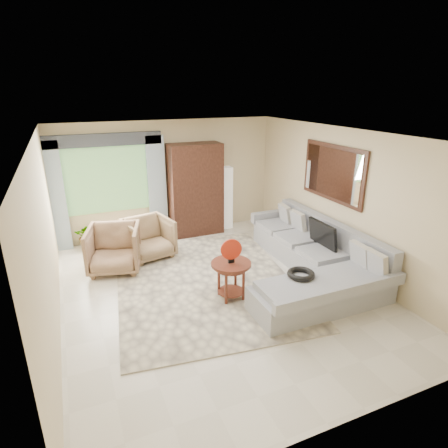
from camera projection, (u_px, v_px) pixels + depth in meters
name	position (u px, v px, depth m)	size (l,w,h in m)	color
ground	(219.00, 290.00, 6.38)	(6.00, 6.00, 0.00)	silver
area_rug	(205.00, 281.00, 6.67)	(3.00, 4.00, 0.02)	beige
sectional_sofa	(313.00, 261.00, 6.79)	(2.30, 3.46, 0.90)	#9EA0A6
tv_screen	(323.00, 234.00, 6.85)	(0.06, 0.74, 0.48)	black
garden_hose	(301.00, 274.00, 5.77)	(0.43, 0.43, 0.09)	black
coffee_table	(231.00, 280.00, 6.03)	(0.64, 0.64, 0.64)	#502015
red_disc	(231.00, 249.00, 5.84)	(0.34, 0.34, 0.03)	red
armchair_left	(114.00, 249.00, 6.96)	(0.92, 0.95, 0.86)	#926A4F
armchair_right	(149.00, 238.00, 7.52)	(0.86, 0.89, 0.81)	#876A4A
potted_plant	(88.00, 235.00, 7.98)	(0.51, 0.44, 0.57)	#999999
armoire	(195.00, 190.00, 8.57)	(1.20, 0.55, 2.10)	black
floor_lamp	(226.00, 198.00, 9.02)	(0.24, 0.24, 1.50)	silver
window	(107.00, 180.00, 7.97)	(1.80, 0.04, 1.40)	#669E59
curtain_left	(55.00, 198.00, 7.59)	(0.40, 0.08, 2.30)	#9EB7CC
curtain_right	(157.00, 187.00, 8.36)	(0.40, 0.08, 2.30)	#9EB7CC
valance	(103.00, 140.00, 7.62)	(2.40, 0.12, 0.26)	#1E232D
wall_mirror	(333.00, 173.00, 6.99)	(0.05, 1.70, 1.05)	black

